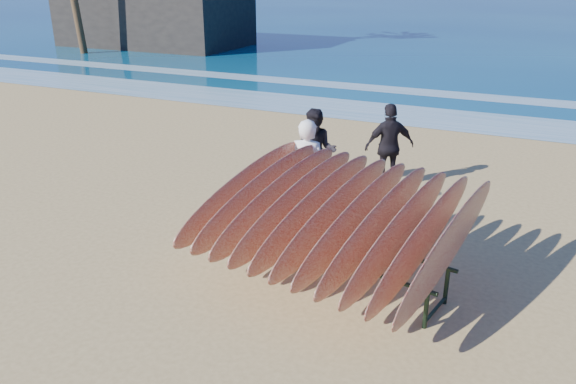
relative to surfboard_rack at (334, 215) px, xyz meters
name	(u,v)px	position (x,y,z in m)	size (l,w,h in m)	color
ground	(264,274)	(-0.92, -0.26, -0.96)	(120.00, 120.00, 0.00)	tan
ocean	(519,14)	(-0.92, 54.74, -0.96)	(160.00, 160.00, 0.00)	navy
foam_near	(419,116)	(-0.92, 9.74, -0.96)	(160.00, 160.00, 0.00)	white
foam_far	(441,94)	(-0.92, 13.24, -0.96)	(160.00, 160.00, 0.00)	white
surfboard_rack	(334,215)	(0.00, 0.00, 0.00)	(3.71, 3.60, 1.60)	black
person_white	(307,172)	(-1.09, 1.65, -0.08)	(0.64, 0.42, 1.77)	white
person_dark_a	(316,151)	(-1.44, 2.96, -0.16)	(0.79, 0.61, 1.62)	black
person_dark_b	(389,146)	(-0.26, 3.80, -0.14)	(0.97, 0.40, 1.65)	black
building	(154,5)	(-17.99, 20.18, 1.22)	(9.84, 5.47, 4.37)	#2D2823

